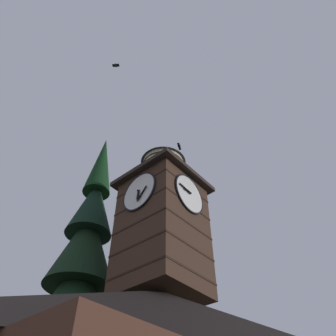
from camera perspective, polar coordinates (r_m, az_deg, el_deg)
name	(u,v)px	position (r m, az deg, el deg)	size (l,w,h in m)	color
clock_tower	(163,220)	(17.31, -0.96, -8.93)	(4.24, 4.24, 9.54)	#422B1E
pine_tree_behind	(76,296)	(18.27, -15.68, -20.58)	(5.50, 5.50, 19.85)	#473323
moon	(34,328)	(55.67, -22.28, -24.27)	(2.35, 2.35, 2.35)	silver
flying_bird_high	(116,65)	(23.25, -9.04, 17.18)	(0.43, 0.49, 0.16)	black
flying_bird_low	(179,146)	(23.86, 1.93, 3.85)	(0.71, 0.45, 0.16)	black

